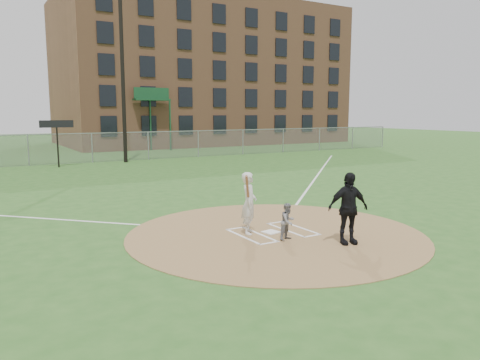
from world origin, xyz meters
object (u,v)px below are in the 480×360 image
umpire (348,208)px  batter_at_plate (249,203)px  home_plate (271,232)px  catcher (288,221)px

umpire → batter_at_plate: bearing=143.3°
home_plate → batter_at_plate: (-0.60, 0.23, 0.87)m
home_plate → batter_at_plate: size_ratio=0.24×
catcher → umpire: size_ratio=0.53×
catcher → umpire: 1.62m
batter_at_plate → umpire: bearing=-51.9°
home_plate → batter_at_plate: bearing=159.3°
umpire → home_plate: bearing=134.6°
catcher → umpire: umpire is taller
catcher → batter_at_plate: size_ratio=0.56×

